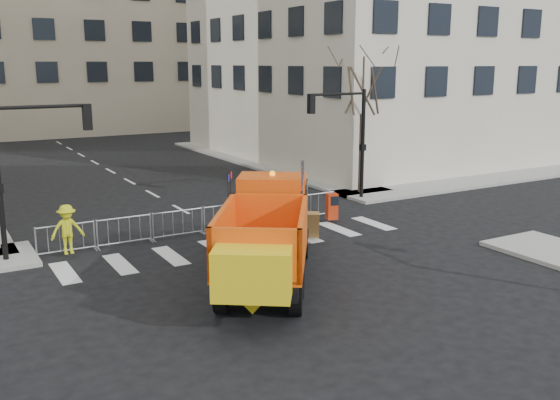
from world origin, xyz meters
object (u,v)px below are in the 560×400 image
cop_a (258,212)px  worker (67,229)px  cop_b (282,221)px  cop_c (275,218)px  plow_truck (267,233)px  newspaper_box (332,206)px

cop_a → worker: cop_a is taller
cop_a → cop_b: bearing=69.1°
cop_c → worker: size_ratio=0.95×
worker → plow_truck: bearing=-52.6°
cop_c → worker: (-7.38, 1.49, 0.20)m
plow_truck → cop_a: size_ratio=4.47×
worker → cop_c: bearing=-13.0°
plow_truck → worker: size_ratio=5.25×
plow_truck → cop_a: plow_truck is taller
worker → newspaper_box: (10.69, -0.53, -0.32)m
plow_truck → cop_a: bearing=9.0°
cop_a → cop_b: size_ratio=1.06×
cop_b → worker: cop_b is taller
cop_c → cop_b: bearing=11.5°
worker → newspaper_box: worker is taller
cop_b → worker: 7.55m
plow_truck → cop_c: plow_truck is taller
plow_truck → worker: plow_truck is taller
newspaper_box → cop_c: bearing=-149.7°
cop_a → cop_c: (0.47, -0.45, -0.20)m
worker → cop_b: bearing=-21.0°
newspaper_box → worker: bearing=-168.7°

